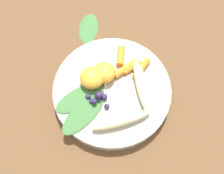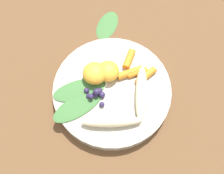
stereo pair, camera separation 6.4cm
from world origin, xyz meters
The scene contains 15 objects.
ground_plane centered at (0.00, 0.00, 0.00)m, with size 2.40×2.40×0.00m, color brown.
bowl centered at (0.00, 0.00, 0.02)m, with size 0.28×0.28×0.03m, color #B2AD9E.
banana_peeled_left centered at (0.06, 0.02, 0.04)m, with size 0.13×0.03×0.03m, color beige.
banana_peeled_right centered at (0.04, -0.07, 0.04)m, with size 0.13×0.03×0.03m, color beige.
orange_segment_near centered at (-0.05, 0.01, 0.05)m, with size 0.06×0.06×0.04m, color #F4A833.
orange_segment_far centered at (-0.03, 0.03, 0.05)m, with size 0.05×0.05×0.04m, color #F4A833.
carrot_front centered at (0.06, 0.06, 0.04)m, with size 0.02×0.02×0.06m, color orange.
carrot_mid_left centered at (0.03, 0.06, 0.04)m, with size 0.01×0.01×0.05m, color orange.
carrot_mid_right centered at (0.02, 0.05, 0.04)m, with size 0.02×0.02×0.06m, color orange.
carrot_rear centered at (0.00, 0.08, 0.04)m, with size 0.02×0.02×0.05m, color orange.
blueberry_pile centered at (-0.02, -0.03, 0.04)m, with size 0.06×0.04×0.03m.
coconut_shred_patch centered at (-0.03, 0.00, 0.03)m, with size 0.04×0.04×0.00m, color white.
kale_leaf_left centered at (-0.06, -0.04, 0.03)m, with size 0.13×0.05×0.01m, color #3D7038.
kale_leaf_right centered at (-0.05, -0.07, 0.03)m, with size 0.13×0.05×0.01m, color #3D7038.
kale_leaf_stray centered at (-0.11, 0.17, 0.00)m, with size 0.10×0.05×0.01m, color #3D7038.
Camera 2 is at (0.12, -0.22, 0.63)m, focal length 44.87 mm.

